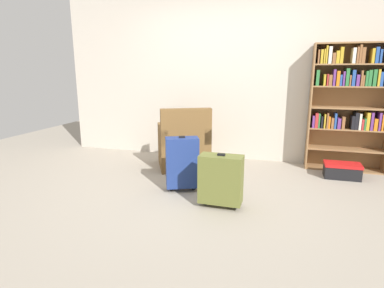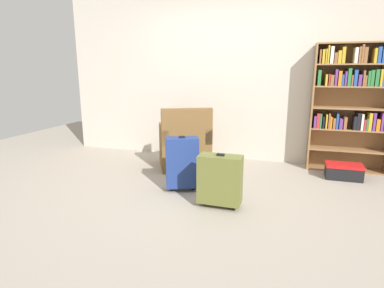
{
  "view_description": "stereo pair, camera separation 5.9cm",
  "coord_description": "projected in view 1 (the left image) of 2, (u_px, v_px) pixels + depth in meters",
  "views": [
    {
      "loc": [
        0.94,
        -3.26,
        1.39
      ],
      "look_at": [
        -0.07,
        0.23,
        0.55
      ],
      "focal_mm": 29.45,
      "sensor_mm": 36.0,
      "label": 1
    },
    {
      "loc": [
        1.0,
        -3.25,
        1.39
      ],
      "look_at": [
        -0.07,
        0.23,
        0.55
      ],
      "focal_mm": 29.45,
      "sensor_mm": 36.0,
      "label": 2
    }
  ],
  "objects": [
    {
      "name": "ground_plane",
      "position": [
        192.0,
        195.0,
        3.62
      ],
      "size": [
        9.39,
        9.39,
        0.0
      ],
      "primitive_type": "plane",
      "color": "#9E9384"
    },
    {
      "name": "storage_box",
      "position": [
        342.0,
        170.0,
        4.19
      ],
      "size": [
        0.46,
        0.27,
        0.2
      ],
      "color": "black",
      "rests_on": "ground"
    },
    {
      "name": "bookshelf",
      "position": [
        350.0,
        99.0,
        4.36
      ],
      "size": [
        1.06,
        0.3,
        1.77
      ],
      "color": "olive",
      "rests_on": "ground"
    },
    {
      "name": "back_wall",
      "position": [
        223.0,
        77.0,
        4.99
      ],
      "size": [
        5.36,
        0.1,
        2.6
      ],
      "primitive_type": "cube",
      "color": "beige",
      "rests_on": "ground"
    },
    {
      "name": "suitcase_navy_blue",
      "position": [
        182.0,
        162.0,
        3.7
      ],
      "size": [
        0.43,
        0.33,
        0.66
      ],
      "color": "navy",
      "rests_on": "ground"
    },
    {
      "name": "suitcase_olive",
      "position": [
        221.0,
        179.0,
        3.25
      ],
      "size": [
        0.45,
        0.22,
        0.58
      ],
      "color": "brown",
      "rests_on": "ground"
    },
    {
      "name": "mug",
      "position": [
        218.0,
        165.0,
        4.63
      ],
      "size": [
        0.12,
        0.08,
        0.1
      ],
      "color": "white",
      "rests_on": "ground"
    },
    {
      "name": "armchair",
      "position": [
        184.0,
        146.0,
        4.62
      ],
      "size": [
        0.94,
        0.94,
        0.9
      ],
      "color": "brown",
      "rests_on": "ground"
    }
  ]
}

